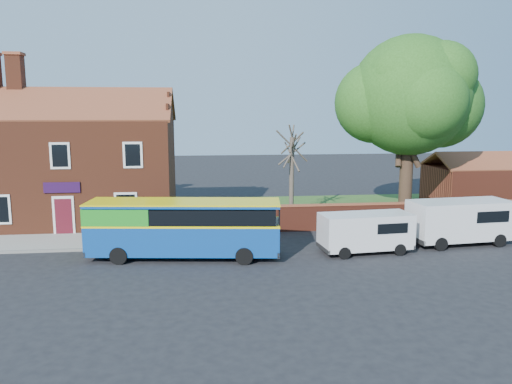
{
  "coord_description": "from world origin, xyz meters",
  "views": [
    {
      "loc": [
        0.68,
        -21.53,
        7.05
      ],
      "look_at": [
        3.79,
        5.0,
        2.73
      ],
      "focal_mm": 35.0,
      "sensor_mm": 36.0,
      "label": 1
    }
  ],
  "objects": [
    {
      "name": "van_far",
      "position": [
        14.57,
        3.1,
        1.32
      ],
      "size": [
        5.54,
        2.63,
        2.35
      ],
      "rotation": [
        0.0,
        0.0,
        0.09
      ],
      "color": "silver",
      "rests_on": "ground"
    },
    {
      "name": "boundary_wall",
      "position": [
        13.0,
        7.0,
        0.81
      ],
      "size": [
        22.0,
        0.38,
        1.6
      ],
      "color": "maroon",
      "rests_on": "ground"
    },
    {
      "name": "large_tree",
      "position": [
        14.54,
        10.22,
        7.82
      ],
      "size": [
        9.79,
        7.75,
        11.94
      ],
      "color": "black",
      "rests_on": "ground"
    },
    {
      "name": "pavement",
      "position": [
        -7.0,
        5.75,
        0.06
      ],
      "size": [
        18.0,
        3.5,
        0.12
      ],
      "primitive_type": "cube",
      "color": "gray",
      "rests_on": "ground"
    },
    {
      "name": "outbuilding",
      "position": [
        22.0,
        13.0,
        1.61
      ],
      "size": [
        8.2,
        5.06,
        4.17
      ],
      "color": "maroon",
      "rests_on": "ground"
    },
    {
      "name": "kerb",
      "position": [
        -7.0,
        4.0,
        0.07
      ],
      "size": [
        18.0,
        0.15,
        0.14
      ],
      "primitive_type": "cube",
      "color": "slate",
      "rests_on": "ground"
    },
    {
      "name": "bare_tree",
      "position": [
        6.78,
        10.39,
        3.03
      ],
      "size": [
        2.21,
        2.64,
        5.91
      ],
      "color": "#4C4238",
      "rests_on": "ground"
    },
    {
      "name": "van_near",
      "position": [
        9.01,
        2.07,
        1.12
      ],
      "size": [
        4.71,
        2.23,
        2.0
      ],
      "rotation": [
        0.0,
        0.0,
        0.09
      ],
      "color": "silver",
      "rests_on": "ground"
    },
    {
      "name": "shop_building",
      "position": [
        -7.02,
        11.5,
        3.41
      ],
      "size": [
        12.3,
        8.13,
        10.5
      ],
      "color": "brown",
      "rests_on": "ground"
    },
    {
      "name": "ground",
      "position": [
        0.0,
        0.0,
        0.0
      ],
      "size": [
        120.0,
        120.0,
        0.0
      ],
      "primitive_type": "plane",
      "color": "black",
      "rests_on": "ground"
    },
    {
      "name": "bus",
      "position": [
        -0.32,
        2.24,
        1.6
      ],
      "size": [
        9.41,
        3.47,
        2.81
      ],
      "rotation": [
        0.0,
        0.0,
        -0.13
      ],
      "color": "#0D3F8F",
      "rests_on": "ground"
    },
    {
      "name": "grass_strip",
      "position": [
        13.0,
        13.0,
        0.02
      ],
      "size": [
        26.0,
        12.0,
        0.04
      ],
      "primitive_type": "cube",
      "color": "#426B28",
      "rests_on": "ground"
    }
  ]
}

